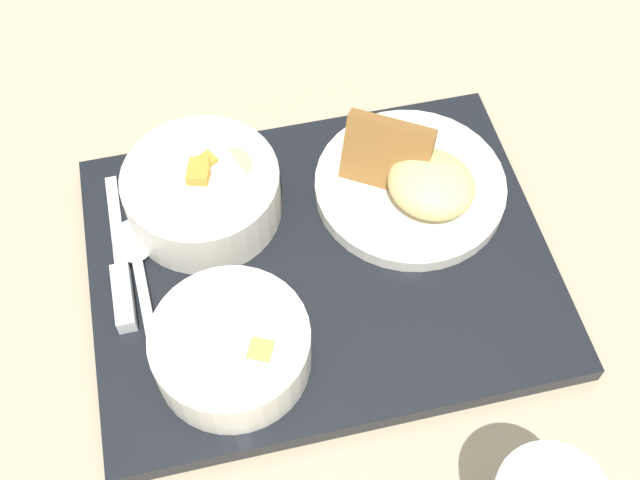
{
  "coord_description": "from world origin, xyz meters",
  "views": [
    {
      "loc": [
        -0.1,
        -0.37,
        0.64
      ],
      "look_at": [
        0.0,
        0.0,
        0.05
      ],
      "focal_mm": 45.0,
      "sensor_mm": 36.0,
      "label": 1
    }
  ],
  "objects_px": {
    "bowl_salad": "(202,191)",
    "knife": "(123,287)",
    "bowl_soup": "(231,346)",
    "plate_main": "(413,183)",
    "spoon": "(138,263)"
  },
  "relations": [
    {
      "from": "knife",
      "to": "spoon",
      "type": "xyz_separation_m",
      "value": [
        0.02,
        0.02,
        -0.0
      ]
    },
    {
      "from": "knife",
      "to": "spoon",
      "type": "height_order",
      "value": "knife"
    },
    {
      "from": "bowl_salad",
      "to": "plate_main",
      "type": "xyz_separation_m",
      "value": [
        0.19,
        -0.03,
        -0.01
      ]
    },
    {
      "from": "bowl_salad",
      "to": "knife",
      "type": "bearing_deg",
      "value": -141.98
    },
    {
      "from": "bowl_salad",
      "to": "knife",
      "type": "relative_size",
      "value": 0.82
    },
    {
      "from": "bowl_salad",
      "to": "bowl_soup",
      "type": "xyz_separation_m",
      "value": [
        -0.01,
        -0.16,
        -0.0
      ]
    },
    {
      "from": "plate_main",
      "to": "knife",
      "type": "height_order",
      "value": "plate_main"
    },
    {
      "from": "plate_main",
      "to": "knife",
      "type": "distance_m",
      "value": 0.28
    },
    {
      "from": "knife",
      "to": "spoon",
      "type": "bearing_deg",
      "value": -35.34
    },
    {
      "from": "bowl_salad",
      "to": "knife",
      "type": "xyz_separation_m",
      "value": [
        -0.09,
        -0.07,
        -0.02
      ]
    },
    {
      "from": "bowl_salad",
      "to": "spoon",
      "type": "relative_size",
      "value": 0.89
    },
    {
      "from": "bowl_salad",
      "to": "spoon",
      "type": "distance_m",
      "value": 0.09
    },
    {
      "from": "spoon",
      "to": "bowl_soup",
      "type": "bearing_deg",
      "value": -151.18
    },
    {
      "from": "bowl_salad",
      "to": "plate_main",
      "type": "relative_size",
      "value": 0.79
    },
    {
      "from": "bowl_salad",
      "to": "plate_main",
      "type": "bearing_deg",
      "value": -9.68
    }
  ]
}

